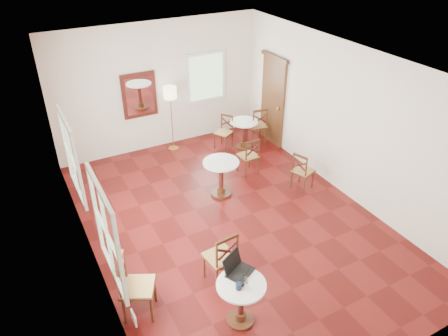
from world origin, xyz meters
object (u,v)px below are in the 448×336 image
object	(u,v)px
chair_near_b	(136,286)
chair_back_b	(224,132)
cafe_table_back	(244,131)
chair_near_a	(221,257)
laptop	(237,268)
floor_lamp	(170,97)
navy_mug	(239,286)
cafe_table_mid	(221,174)
chair_back_a	(257,125)
cafe_table_near	(241,298)
mouse	(241,285)
water_glass	(247,280)
chair_mid_b	(302,171)
chair_mid_a	(249,156)

from	to	relation	value
chair_near_b	chair_back_b	bearing A→B (deg)	-14.83
cafe_table_back	chair_back_b	world-z (taller)	chair_back_b
chair_near_a	laptop	world-z (taller)	laptop
floor_lamp	navy_mug	bearing A→B (deg)	-102.76
cafe_table_mid	floor_lamp	bearing A→B (deg)	93.00
chair_back_a	cafe_table_back	bearing A→B (deg)	16.59
cafe_table_near	chair_back_b	bearing A→B (deg)	64.38
mouse	cafe_table_mid	bearing A→B (deg)	80.40
cafe_table_back	water_glass	distance (m)	5.18
mouse	laptop	bearing A→B (deg)	85.40
cafe_table_near	chair_near_b	world-z (taller)	chair_near_b
chair_near_b	water_glass	size ratio (longest dim) A/B	11.11
mouse	cafe_table_near	bearing A→B (deg)	66.01
chair_mid_b	water_glass	size ratio (longest dim) A/B	9.31
chair_back_a	mouse	size ratio (longest dim) A/B	8.67
mouse	chair_mid_a	bearing A→B (deg)	70.92
chair_near_a	cafe_table_near	bearing A→B (deg)	75.39
cafe_table_back	floor_lamp	world-z (taller)	floor_lamp
chair_near_a	chair_near_b	world-z (taller)	chair_near_b
floor_lamp	laptop	size ratio (longest dim) A/B	3.33
cafe_table_mid	laptop	xyz separation A→B (m)	(-1.18, -2.69, 0.31)
chair_mid_a	chair_mid_b	size ratio (longest dim) A/B	1.02
chair_back_b	chair_mid_b	bearing A→B (deg)	-15.61
chair_near_a	water_glass	bearing A→B (deg)	80.70
chair_back_b	navy_mug	bearing A→B (deg)	-54.97
cafe_table_back	laptop	xyz separation A→B (m)	(-2.61, -4.22, 0.35)
chair_back_b	navy_mug	distance (m)	5.29
chair_near_a	chair_mid_b	distance (m)	3.09
chair_back_a	mouse	xyz separation A→B (m)	(-3.11, -4.56, 0.26)
navy_mug	cafe_table_near	bearing A→B (deg)	37.19
chair_mid_b	laptop	size ratio (longest dim) A/B	1.77
chair_back_b	laptop	distance (m)	4.98
floor_lamp	chair_mid_b	bearing A→B (deg)	-59.50
cafe_table_back	cafe_table_mid	bearing A→B (deg)	-133.15
chair_near_b	chair_mid_b	size ratio (longest dim) A/B	1.19
navy_mug	laptop	bearing A→B (deg)	65.28
chair_mid_a	mouse	world-z (taller)	chair_mid_a
chair_mid_a	chair_back_b	distance (m)	1.32
navy_mug	chair_back_b	bearing A→B (deg)	63.95
chair_back_a	chair_near_a	bearing A→B (deg)	58.85
cafe_table_mid	mouse	xyz separation A→B (m)	(-1.26, -2.96, 0.27)
chair_back_a	laptop	size ratio (longest dim) A/B	2.00
chair_mid_a	cafe_table_near	bearing A→B (deg)	54.31
chair_mid_b	navy_mug	size ratio (longest dim) A/B	6.98
floor_lamp	mouse	bearing A→B (deg)	-102.34
cafe_table_near	chair_back_b	size ratio (longest dim) A/B	0.87
cafe_table_near	chair_mid_b	size ratio (longest dim) A/B	0.85
water_glass	floor_lamp	bearing A→B (deg)	78.67
floor_lamp	water_glass	size ratio (longest dim) A/B	17.55
cafe_table_near	chair_near_b	distance (m)	1.47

